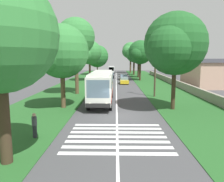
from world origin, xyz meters
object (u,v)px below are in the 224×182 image
at_px(trailing_car_0, 124,81).
at_px(trailing_car_3, 110,74).
at_px(trailing_car_1, 124,77).
at_px(roadside_building, 210,72).
at_px(pedestrian, 35,125).
at_px(roadside_tree_right_3, 134,55).
at_px(roadside_tree_right_0, 173,46).
at_px(roadside_tree_left_1, 61,53).
at_px(roadside_tree_left_4, 74,38).
at_px(trailing_minibus_0, 111,69).
at_px(roadside_tree_left_3, 89,53).
at_px(utility_pole, 155,64).
at_px(roadside_tree_right_2, 130,51).
at_px(trailing_car_2, 111,76).
at_px(coach_bus, 102,85).
at_px(roadside_tree_right_4, 138,54).
at_px(roadside_tree_left_2, 97,57).
at_px(roadside_tree_right_1, 140,53).

relative_size(trailing_car_0, trailing_car_3, 1.00).
distance_m(trailing_car_1, roadside_building, 20.20).
bearing_deg(trailing_car_1, trailing_car_3, 14.84).
bearing_deg(pedestrian, trailing_car_0, -12.69).
xyz_separation_m(roadside_tree_right_3, pedestrian, (-57.49, 11.20, -5.59)).
distance_m(roadside_tree_right_0, roadside_tree_right_3, 48.86).
bearing_deg(trailing_car_3, roadside_tree_left_1, 174.72).
height_order(roadside_tree_left_1, roadside_tree_right_0, roadside_tree_right_0).
height_order(roadside_tree_left_4, roadside_tree_right_3, roadside_tree_left_4).
xyz_separation_m(trailing_minibus_0, roadside_building, (-36.41, -19.84, 1.14)).
height_order(trailing_car_0, roadside_tree_right_0, roadside_tree_right_0).
relative_size(roadside_tree_left_3, utility_pole, 1.09).
bearing_deg(roadside_tree_right_2, trailing_car_2, 163.21).
distance_m(coach_bus, roadside_tree_left_4, 9.95).
bearing_deg(coach_bus, roadside_tree_right_0, -114.23).
height_order(roadside_tree_right_2, roadside_tree_right_3, roadside_tree_right_2).
xyz_separation_m(trailing_car_0, roadside_tree_left_1, (-23.09, 7.62, 5.28)).
relative_size(trailing_car_0, roadside_tree_right_4, 0.46).
height_order(trailing_minibus_0, roadside_tree_right_2, roadside_tree_right_2).
height_order(trailing_car_3, roadside_tree_right_0, roadside_tree_right_0).
distance_m(trailing_car_2, roadside_tree_left_4, 28.65).
xyz_separation_m(trailing_car_3, roadside_building, (-25.56, -19.94, 2.01)).
bearing_deg(roadside_tree_left_2, roadside_tree_right_1, -148.29).
relative_size(trailing_car_1, utility_pole, 0.49).
height_order(roadside_tree_left_2, roadside_tree_right_4, roadside_tree_left_2).
bearing_deg(roadside_tree_left_3, trailing_car_3, -17.03).
relative_size(roadside_tree_left_3, roadside_building, 0.80).
xyz_separation_m(coach_bus, trailing_car_3, (42.17, -0.04, -1.48)).
xyz_separation_m(trailing_car_2, roadside_tree_right_1, (-6.45, -7.15, 5.98)).
relative_size(roadside_tree_left_1, roadside_tree_right_0, 0.90).
distance_m(roadside_tree_left_3, roadside_tree_right_2, 31.30).
relative_size(roadside_tree_left_2, roadside_tree_right_2, 0.86).
relative_size(trailing_car_3, trailing_minibus_0, 0.72).
height_order(roadside_tree_left_1, pedestrian, roadside_tree_left_1).
bearing_deg(roadside_tree_left_3, roadside_tree_right_0, -157.82).
relative_size(trailing_minibus_0, roadside_tree_right_4, 0.64).
relative_size(roadside_tree_left_1, roadside_building, 0.74).
bearing_deg(roadside_tree_left_4, roadside_tree_left_3, 1.03).
bearing_deg(trailing_car_2, roadside_tree_right_3, -31.28).
bearing_deg(coach_bus, roadside_building, -50.26).
bearing_deg(trailing_minibus_0, trailing_car_2, -179.51).
xyz_separation_m(trailing_car_3, roadside_tree_right_3, (3.31, -7.40, 5.83)).
bearing_deg(coach_bus, roadside_tree_right_4, -12.41).
bearing_deg(trailing_car_2, roadside_tree_right_1, -132.03).
xyz_separation_m(trailing_car_0, roadside_tree_right_3, (25.22, -3.94, 5.83)).
bearing_deg(trailing_car_0, roadside_tree_right_0, -170.33).
bearing_deg(roadside_tree_right_0, roadside_tree_right_3, 0.11).
bearing_deg(trailing_car_2, trailing_car_0, -166.66).
bearing_deg(utility_pole, trailing_minibus_0, 8.18).
relative_size(roadside_tree_right_2, roadside_tree_right_4, 1.19).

